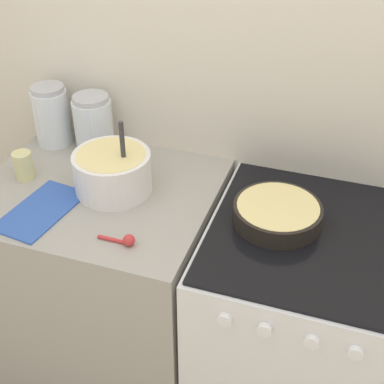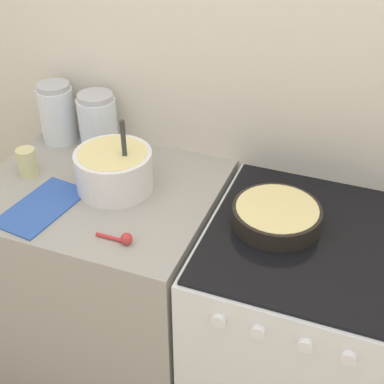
{
  "view_description": "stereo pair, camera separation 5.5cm",
  "coord_description": "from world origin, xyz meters",
  "px_view_note": "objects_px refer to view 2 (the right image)",
  "views": [
    {
      "loc": [
        0.38,
        -0.96,
        1.96
      ],
      "look_at": [
        -0.06,
        0.35,
        0.99
      ],
      "focal_mm": 50.0,
      "sensor_mm": 36.0,
      "label": 1
    },
    {
      "loc": [
        0.43,
        -0.94,
        1.96
      ],
      "look_at": [
        -0.06,
        0.35,
        0.99
      ],
      "focal_mm": 50.0,
      "sensor_mm": 36.0,
      "label": 2
    }
  ],
  "objects_px": {
    "baking_pan": "(277,215)",
    "storage_jar_middle": "(98,125)",
    "mixing_bowl": "(114,168)",
    "storage_jar_left": "(58,117)",
    "tin_can": "(27,162)",
    "stove": "(293,340)"
  },
  "relations": [
    {
      "from": "mixing_bowl",
      "to": "storage_jar_left",
      "type": "distance_m",
      "value": 0.42
    },
    {
      "from": "stove",
      "to": "mixing_bowl",
      "type": "bearing_deg",
      "value": 178.17
    },
    {
      "from": "storage_jar_middle",
      "to": "tin_can",
      "type": "relative_size",
      "value": 2.21
    },
    {
      "from": "baking_pan",
      "to": "storage_jar_middle",
      "type": "distance_m",
      "value": 0.76
    },
    {
      "from": "baking_pan",
      "to": "storage_jar_middle",
      "type": "xyz_separation_m",
      "value": [
        -0.73,
        0.22,
        0.06
      ]
    },
    {
      "from": "mixing_bowl",
      "to": "baking_pan",
      "type": "xyz_separation_m",
      "value": [
        0.55,
        0.0,
        -0.05
      ]
    },
    {
      "from": "stove",
      "to": "storage_jar_middle",
      "type": "height_order",
      "value": "storage_jar_middle"
    },
    {
      "from": "stove",
      "to": "baking_pan",
      "type": "distance_m",
      "value": 0.51
    },
    {
      "from": "tin_can",
      "to": "storage_jar_middle",
      "type": "bearing_deg",
      "value": 60.61
    },
    {
      "from": "storage_jar_middle",
      "to": "stove",
      "type": "bearing_deg",
      "value": -16.03
    },
    {
      "from": "stove",
      "to": "storage_jar_left",
      "type": "relative_size",
      "value": 4.09
    },
    {
      "from": "stove",
      "to": "baking_pan",
      "type": "relative_size",
      "value": 3.45
    },
    {
      "from": "storage_jar_left",
      "to": "storage_jar_middle",
      "type": "height_order",
      "value": "storage_jar_left"
    },
    {
      "from": "storage_jar_middle",
      "to": "baking_pan",
      "type": "bearing_deg",
      "value": -16.75
    },
    {
      "from": "stove",
      "to": "mixing_bowl",
      "type": "relative_size",
      "value": 3.6
    },
    {
      "from": "baking_pan",
      "to": "storage_jar_middle",
      "type": "height_order",
      "value": "storage_jar_middle"
    },
    {
      "from": "stove",
      "to": "mixing_bowl",
      "type": "xyz_separation_m",
      "value": [
        -0.66,
        0.02,
        0.55
      ]
    },
    {
      "from": "mixing_bowl",
      "to": "baking_pan",
      "type": "bearing_deg",
      "value": 0.05
    },
    {
      "from": "stove",
      "to": "storage_jar_middle",
      "type": "relative_size",
      "value": 4.32
    },
    {
      "from": "mixing_bowl",
      "to": "storage_jar_left",
      "type": "xyz_separation_m",
      "value": [
        -0.35,
        0.22,
        0.02
      ]
    },
    {
      "from": "stove",
      "to": "storage_jar_left",
      "type": "bearing_deg",
      "value": 166.6
    },
    {
      "from": "mixing_bowl",
      "to": "storage_jar_left",
      "type": "bearing_deg",
      "value": 147.96
    }
  ]
}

